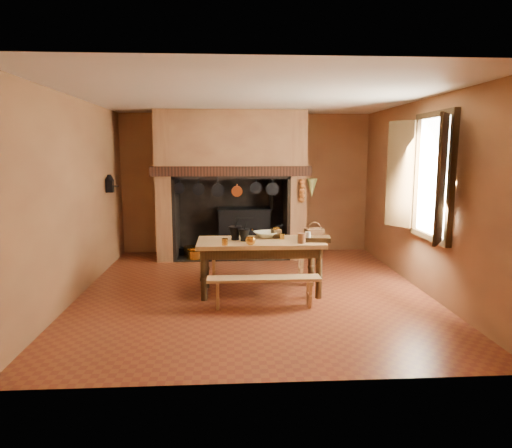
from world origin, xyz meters
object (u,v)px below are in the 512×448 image
(work_table, at_px, (260,249))
(mixing_bowl, at_px, (266,234))
(iron_range, at_px, (245,231))
(wicker_basket, at_px, (314,233))
(bench_front, at_px, (264,285))
(coffee_grinder, at_px, (276,233))

(work_table, height_order, mixing_bowl, mixing_bowl)
(iron_range, height_order, work_table, iron_range)
(wicker_basket, bearing_deg, work_table, 178.96)
(bench_front, xyz_separation_m, coffee_grinder, (0.25, 0.84, 0.54))
(iron_range, relative_size, work_table, 0.89)
(work_table, relative_size, wicker_basket, 6.37)
(work_table, relative_size, coffee_grinder, 9.08)
(iron_range, bearing_deg, bench_front, -87.60)
(work_table, relative_size, mixing_bowl, 5.12)
(work_table, height_order, wicker_basket, wicker_basket)
(wicker_basket, bearing_deg, coffee_grinder, 164.15)
(coffee_grinder, relative_size, wicker_basket, 0.70)
(bench_front, bearing_deg, iron_range, 92.40)
(mixing_bowl, bearing_deg, iron_range, 95.77)
(work_table, distance_m, mixing_bowl, 0.30)
(wicker_basket, bearing_deg, mixing_bowl, 161.53)
(work_table, bearing_deg, bench_front, -90.00)
(bench_front, bearing_deg, wicker_basket, 43.76)
(coffee_grinder, height_order, wicker_basket, wicker_basket)
(mixing_bowl, xyz_separation_m, wicker_basket, (0.70, -0.12, 0.04))
(iron_range, relative_size, mixing_bowl, 4.54)
(coffee_grinder, xyz_separation_m, mixing_bowl, (-0.15, 0.05, -0.03))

